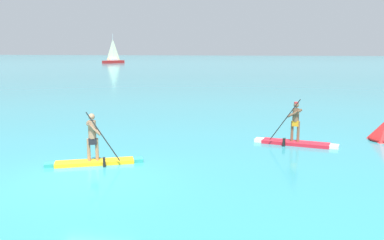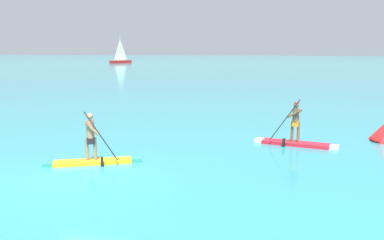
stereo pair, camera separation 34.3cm
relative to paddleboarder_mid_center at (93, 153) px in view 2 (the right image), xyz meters
name	(u,v)px [view 2 (the right image)]	position (x,y,z in m)	size (l,w,h in m)	color
ground	(82,179)	(0.44, -1.69, -0.36)	(440.00, 440.00, 0.00)	teal
paddleboarder_mid_center	(93,153)	(0.00, 0.00, 0.00)	(3.13, 1.64, 1.87)	yellow
paddleboarder_far_right	(295,138)	(6.79, 4.23, -0.04)	(3.34, 1.23, 1.93)	red
sailboat_left_horizon	(121,60)	(-34.99, 92.16, 0.56)	(4.45, 6.07, 7.60)	#A51E1E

